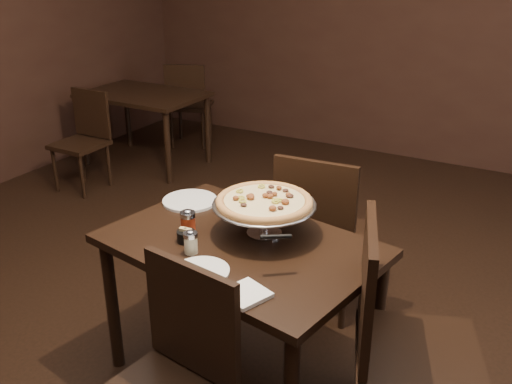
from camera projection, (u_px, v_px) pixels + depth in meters
The scene contains 16 objects.
room at pixel (237, 86), 2.19m from camera, with size 6.04×7.04×2.84m.
dining_table at pixel (241, 261), 2.50m from camera, with size 1.27×0.96×0.72m.
background_table at pixel (144, 103), 5.21m from camera, with size 1.08×0.72×0.68m.
pizza_stand at pixel (264, 202), 2.47m from camera, with size 0.46×0.46×0.19m.
parmesan_shaker at pixel (191, 242), 2.35m from camera, with size 0.06×0.06×0.10m.
pepper_flake_shaker at pixel (188, 223), 2.50m from camera, with size 0.07×0.07×0.12m.
packet_caddy at pixel (186, 236), 2.45m from camera, with size 0.08×0.08×0.06m.
napkin_stack at pixel (246, 294), 2.08m from camera, with size 0.15×0.15×0.02m, color white.
plate_left at pixel (190, 201), 2.84m from camera, with size 0.27×0.27×0.01m, color white.
plate_near at pixel (201, 271), 2.22m from camera, with size 0.22×0.22×0.01m, color white.
serving_spatula at pixel (276, 237), 2.18m from camera, with size 0.16×0.16×0.02m.
chair_far at pixel (321, 229), 3.04m from camera, with size 0.47×0.47×0.94m.
chair_near at pixel (171, 379), 2.01m from camera, with size 0.48×0.48×0.90m.
chair_side at pixel (398, 337), 2.14m from camera, with size 0.59×0.59×1.00m.
bg_chair_far at pixel (189, 102), 5.72m from camera, with size 0.52×0.52×0.86m.
bg_chair_near at pixel (84, 136), 4.74m from camera, with size 0.38×0.38×0.82m.
Camera 1 is at (1.19, -1.84, 1.89)m, focal length 40.00 mm.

